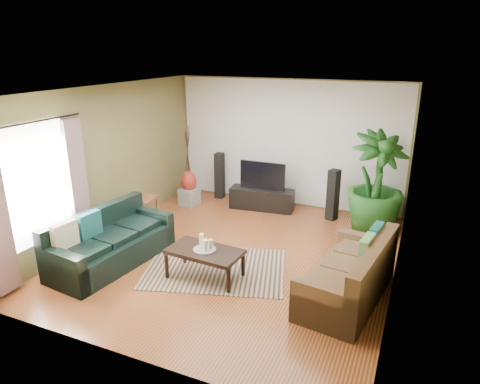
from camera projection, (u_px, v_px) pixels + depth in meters
The scene contains 27 objects.
floor at pixel (235, 255), 7.17m from camera, with size 5.50×5.50×0.00m, color #9D5128.
ceiling at pixel (235, 90), 6.30m from camera, with size 5.50×5.50×0.00m, color white.
wall_back at pixel (288, 144), 9.12m from camera, with size 5.00×5.00×0.00m, color olive.
wall_front at pixel (124, 249), 4.35m from camera, with size 5.00×5.00×0.00m, color olive.
wall_left at pixel (108, 162), 7.68m from camera, with size 5.50×5.50×0.00m, color olive.
wall_right at pixel (403, 199), 5.79m from camera, with size 5.50×5.50×0.00m, color olive.
backwall_panel at pixel (287, 144), 9.11m from camera, with size 4.90×4.90×0.00m, color white.
window_pane at pixel (36, 184), 6.27m from camera, with size 1.80×1.80×0.00m, color white.
curtain_far at pixel (78, 186), 6.98m from camera, with size 0.08×0.35×2.20m, color gray.
curtain_rod at pixel (29, 123), 5.96m from camera, with size 0.03×0.03×1.90m, color black.
sofa_left at pixel (111, 239), 6.77m from camera, with size 2.05×0.88×0.85m, color black.
sofa_right at pixel (348, 270), 5.83m from camera, with size 1.89×0.85×0.85m, color brown.
area_rug at pixel (215, 268), 6.72m from camera, with size 2.15×1.52×0.01m, color tan.
coffee_table at pixel (205, 263), 6.41m from camera, with size 1.10×0.60×0.45m, color black.
candle_tray at pixel (205, 249), 6.34m from camera, with size 0.34×0.34×0.02m, color gray.
candle_tall at pixel (202, 241), 6.35m from camera, with size 0.07×0.07×0.22m, color white.
candle_mid at pixel (206, 245), 6.26m from camera, with size 0.07×0.07×0.17m, color white.
candle_short at pixel (211, 244), 6.34m from camera, with size 0.07×0.07×0.14m, color beige.
tv_stand at pixel (262, 199), 9.13m from camera, with size 1.35×0.41×0.45m, color black.
television at pixel (263, 175), 8.98m from camera, with size 0.99×0.05×0.59m, color black.
speaker_left at pixel (220, 176), 9.74m from camera, with size 0.19×0.21×1.05m, color black.
speaker_right at pixel (333, 195), 8.49m from camera, with size 0.19×0.21×1.03m, color black.
potted_plant at pixel (376, 183), 7.85m from camera, with size 1.05×1.05×1.88m, color #1A4A18.
plant_pot at pixel (371, 223), 8.11m from camera, with size 0.35×0.35×0.27m, color black.
pedestal at pixel (189, 197), 9.40m from camera, with size 0.37×0.37×0.37m, color gray.
vase at pixel (189, 181), 9.29m from camera, with size 0.34×0.34×0.47m, color maroon.
side_table at pixel (143, 210), 8.42m from camera, with size 0.50×0.50×0.52m, color brown.
Camera 1 is at (2.65, -5.88, 3.30)m, focal length 32.00 mm.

